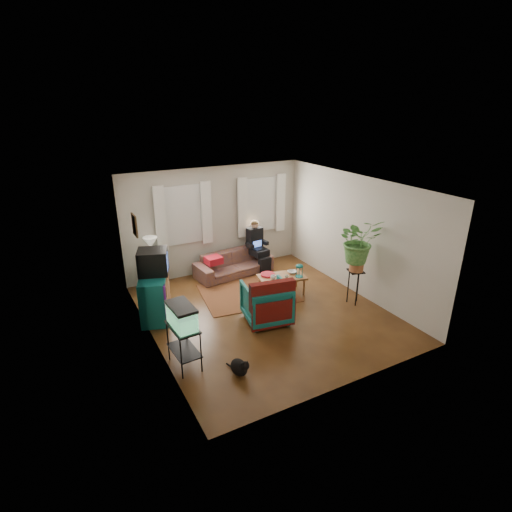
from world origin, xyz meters
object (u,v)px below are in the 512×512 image
aquarium_stand (184,346)px  plant_stand (354,287)px  sofa (234,260)px  side_table (154,273)px  armchair (266,300)px  coffee_table (282,285)px  dresser (155,296)px

aquarium_stand → plant_stand: plant_stand is taller
sofa → side_table: size_ratio=3.05×
armchair → coffee_table: (0.87, 0.84, -0.22)m
sofa → armchair: (-0.39, -2.31, 0.06)m
sofa → side_table: bearing=165.9°
dresser → plant_stand: 4.10m
sofa → dresser: bearing=-159.0°
side_table → coffee_table: side_table is taller
dresser → coffee_table: (2.73, -0.31, -0.24)m
side_table → armchair: 2.99m
armchair → coffee_table: size_ratio=0.84×
plant_stand → coffee_table: bearing=135.5°
side_table → sofa: bearing=-7.9°
aquarium_stand → armchair: (1.87, 0.63, 0.06)m
plant_stand → armchair: bearing=172.7°
side_table → dresser: size_ratio=0.63×
armchair → plant_stand: size_ratio=1.15×
sofa → side_table: 1.93m
side_table → coffee_table: 2.96m
side_table → plant_stand: bearing=-38.9°
side_table → aquarium_stand: (-0.35, -3.20, 0.05)m
side_table → armchair: armchair is taller
armchair → coffee_table: bearing=-126.3°
dresser → aquarium_stand: (-0.01, -1.78, -0.08)m
side_table → plant_stand: size_ratio=0.84×
coffee_table → armchair: bearing=-125.0°
armchair → coffee_table: armchair is taller
coffee_table → aquarium_stand: bearing=-140.9°
dresser → coffee_table: size_ratio=0.98×
dresser → armchair: dresser is taller
aquarium_stand → plant_stand: size_ratio=0.98×
dresser → armchair: size_ratio=1.16×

